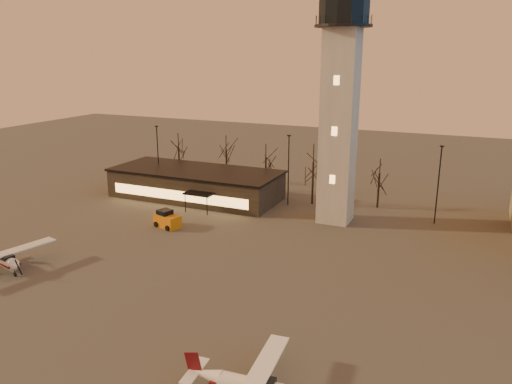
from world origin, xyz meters
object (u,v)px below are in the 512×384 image
terminal (196,184)px  cessna_rear (3,262)px  service_cart (167,221)px  control_tower (340,94)px

terminal → cessna_rear: (-4.15, -30.65, -1.16)m
cessna_rear → service_cart: (7.53, 17.77, -0.18)m
terminal → control_tower: bearing=-5.1°
cessna_rear → service_cart: 19.31m
terminal → cessna_rear: terminal is taller
control_tower → terminal: 26.24m
terminal → cessna_rear: bearing=-97.7°
cessna_rear → control_tower: bearing=61.0°
control_tower → terminal: size_ratio=1.28×
control_tower → cessna_rear: bearing=-132.4°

